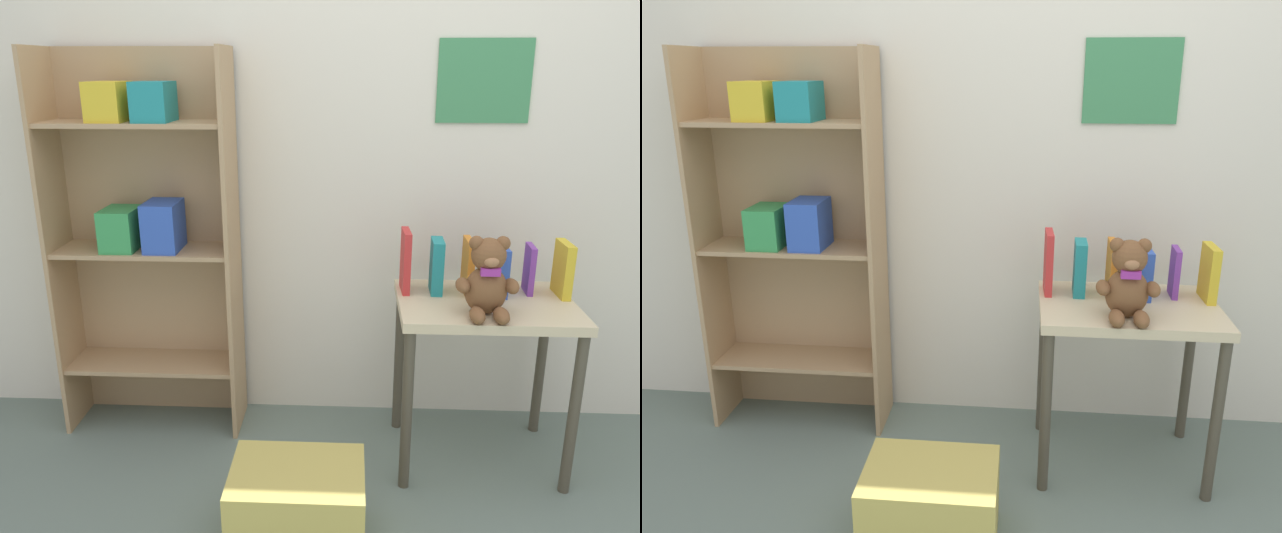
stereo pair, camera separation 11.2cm
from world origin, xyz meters
TOP-DOWN VIEW (x-y plane):
  - wall_back at (0.00, 1.33)m, footprint 4.80×0.07m
  - bookshelf_side at (-1.04, 1.19)m, footprint 0.74×0.27m
  - display_table at (0.30, 0.95)m, footprint 0.65×0.47m
  - teddy_bear at (0.27, 0.81)m, footprint 0.22×0.20m
  - book_standing_red at (0.01, 1.05)m, footprint 0.03×0.13m
  - book_standing_teal at (0.13, 1.04)m, footprint 0.05×0.12m
  - book_standing_orange at (0.24, 1.04)m, footprint 0.03×0.14m
  - book_standing_blue at (0.36, 1.03)m, footprint 0.05×0.15m
  - book_standing_purple at (0.48, 1.05)m, footprint 0.03×0.11m
  - book_standing_yellow at (0.60, 1.03)m, footprint 0.04×0.14m
  - storage_bin at (-0.36, 0.43)m, footprint 0.43×0.32m

SIDE VIEW (x-z plane):
  - storage_bin at x=-0.36m, z-range 0.00..0.28m
  - display_table at x=0.30m, z-range 0.23..0.90m
  - book_standing_purple at x=0.48m, z-range 0.67..0.86m
  - book_standing_blue at x=0.36m, z-range 0.67..0.86m
  - book_standing_yellow at x=0.60m, z-range 0.67..0.88m
  - book_standing_teal at x=0.13m, z-range 0.67..0.88m
  - book_standing_orange at x=0.24m, z-range 0.67..0.88m
  - book_standing_red at x=0.01m, z-range 0.67..0.91m
  - teddy_bear at x=0.27m, z-range 0.66..0.94m
  - bookshelf_side at x=-1.04m, z-range 0.08..1.66m
  - wall_back at x=0.00m, z-range 0.00..2.50m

